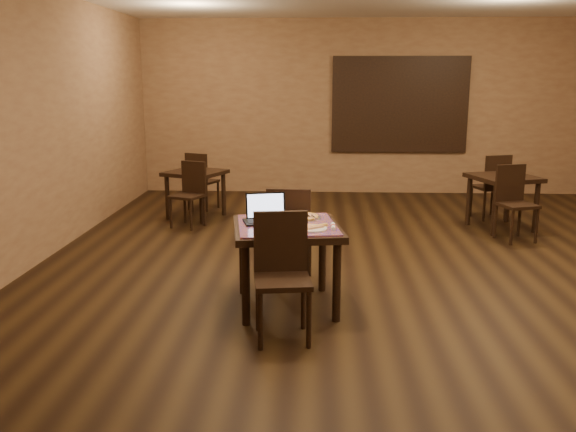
{
  "coord_description": "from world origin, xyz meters",
  "views": [
    {
      "loc": [
        -0.94,
        -5.8,
        2.02
      ],
      "look_at": [
        -1.17,
        -0.69,
        0.85
      ],
      "focal_mm": 38.0,
      "sensor_mm": 36.0,
      "label": 1
    }
  ],
  "objects_px": {
    "chair_main_near": "(282,268)",
    "other_table_b_chair_far": "(200,178)",
    "other_table_b": "(195,179)",
    "other_table_a": "(503,185)",
    "pizza_pan": "(301,218)",
    "other_table_a_chair_far": "(493,183)",
    "other_table_a_chair_near": "(514,198)",
    "other_table_b_chair_near": "(190,190)",
    "laptop": "(265,214)",
    "tiled_table": "(287,236)",
    "chair_main_far": "(289,230)"
  },
  "relations": [
    {
      "from": "other_table_b_chair_far",
      "to": "other_table_b_chair_near",
      "type": "bearing_deg",
      "value": 116.58
    },
    {
      "from": "chair_main_far",
      "to": "other_table_b_chair_far",
      "type": "bearing_deg",
      "value": -62.95
    },
    {
      "from": "tiled_table",
      "to": "laptop",
      "type": "xyz_separation_m",
      "value": [
        -0.2,
        0.11,
        0.17
      ]
    },
    {
      "from": "tiled_table",
      "to": "other_table_a_chair_far",
      "type": "distance_m",
      "value": 4.54
    },
    {
      "from": "other_table_a",
      "to": "other_table_b_chair_far",
      "type": "height_order",
      "value": "other_table_b_chair_far"
    },
    {
      "from": "tiled_table",
      "to": "other_table_b",
      "type": "xyz_separation_m",
      "value": [
        -1.51,
        3.52,
        -0.09
      ]
    },
    {
      "from": "other_table_b_chair_far",
      "to": "chair_main_near",
      "type": "bearing_deg",
      "value": 131.36
    },
    {
      "from": "other_table_a",
      "to": "other_table_a_chair_far",
      "type": "relative_size",
      "value": 1.03
    },
    {
      "from": "chair_main_far",
      "to": "other_table_b_chair_far",
      "type": "relative_size",
      "value": 1.1
    },
    {
      "from": "other_table_a_chair_far",
      "to": "chair_main_far",
      "type": "bearing_deg",
      "value": 29.21
    },
    {
      "from": "other_table_a",
      "to": "other_table_a_chair_near",
      "type": "height_order",
      "value": "other_table_a_chair_near"
    },
    {
      "from": "pizza_pan",
      "to": "other_table_a_chair_far",
      "type": "xyz_separation_m",
      "value": [
        2.67,
        3.34,
        -0.23
      ]
    },
    {
      "from": "chair_main_near",
      "to": "other_table_a_chair_far",
      "type": "height_order",
      "value": "chair_main_near"
    },
    {
      "from": "laptop",
      "to": "other_table_b",
      "type": "height_order",
      "value": "laptop"
    },
    {
      "from": "pizza_pan",
      "to": "other_table_b",
      "type": "bearing_deg",
      "value": 116.39
    },
    {
      "from": "pizza_pan",
      "to": "other_table_a_chair_far",
      "type": "relative_size",
      "value": 0.38
    },
    {
      "from": "other_table_a_chair_near",
      "to": "other_table_a_chair_far",
      "type": "height_order",
      "value": "same"
    },
    {
      "from": "pizza_pan",
      "to": "other_table_b_chair_near",
      "type": "xyz_separation_m",
      "value": [
        -1.6,
        2.75,
        -0.26
      ]
    },
    {
      "from": "other_table_a_chair_near",
      "to": "other_table_a_chair_far",
      "type": "xyz_separation_m",
      "value": [
        0.05,
        1.11,
        0.0
      ]
    },
    {
      "from": "tiled_table",
      "to": "other_table_a_chair_far",
      "type": "xyz_separation_m",
      "value": [
        2.79,
        3.58,
        -0.13
      ]
    },
    {
      "from": "other_table_b",
      "to": "other_table_b_chair_far",
      "type": "xyz_separation_m",
      "value": [
        -0.03,
        0.52,
        -0.07
      ]
    },
    {
      "from": "other_table_a",
      "to": "laptop",
      "type": "bearing_deg",
      "value": -152.94
    },
    {
      "from": "laptop",
      "to": "other_table_b_chair_far",
      "type": "distance_m",
      "value": 4.17
    },
    {
      "from": "chair_main_far",
      "to": "other_table_b_chair_far",
      "type": "xyz_separation_m",
      "value": [
        -1.53,
        3.43,
        -0.05
      ]
    },
    {
      "from": "pizza_pan",
      "to": "other_table_a_chair_far",
      "type": "distance_m",
      "value": 4.28
    },
    {
      "from": "other_table_a_chair_far",
      "to": "other_table_b_chair_near",
      "type": "relative_size",
      "value": 1.06
    },
    {
      "from": "chair_main_near",
      "to": "other_table_a",
      "type": "xyz_separation_m",
      "value": [
        2.78,
        3.64,
        0.05
      ]
    },
    {
      "from": "other_table_a_chair_far",
      "to": "other_table_a",
      "type": "bearing_deg",
      "value": 69.95
    },
    {
      "from": "chair_main_far",
      "to": "pizza_pan",
      "type": "xyz_separation_m",
      "value": [
        0.12,
        -0.37,
        0.21
      ]
    },
    {
      "from": "other_table_b",
      "to": "other_table_a",
      "type": "bearing_deg",
      "value": 16.68
    },
    {
      "from": "pizza_pan",
      "to": "other_table_b_chair_far",
      "type": "relative_size",
      "value": 0.4
    },
    {
      "from": "pizza_pan",
      "to": "other_table_b_chair_near",
      "type": "height_order",
      "value": "other_table_b_chair_near"
    },
    {
      "from": "tiled_table",
      "to": "chair_main_far",
      "type": "relative_size",
      "value": 1.06
    },
    {
      "from": "tiled_table",
      "to": "other_table_b_chair_far",
      "type": "distance_m",
      "value": 4.33
    },
    {
      "from": "other_table_a",
      "to": "other_table_b_chair_near",
      "type": "bearing_deg",
      "value": 162.99
    },
    {
      "from": "laptop",
      "to": "other_table_b_chair_near",
      "type": "height_order",
      "value": "laptop"
    },
    {
      "from": "chair_main_near",
      "to": "other_table_a_chair_far",
      "type": "relative_size",
      "value": 1.05
    },
    {
      "from": "other_table_a_chair_near",
      "to": "other_table_b_chair_near",
      "type": "relative_size",
      "value": 1.06
    },
    {
      "from": "other_table_a",
      "to": "other_table_b_chair_far",
      "type": "distance_m",
      "value": 4.42
    },
    {
      "from": "other_table_a_chair_far",
      "to": "pizza_pan",
      "type": "bearing_deg",
      "value": 33.86
    },
    {
      "from": "laptop",
      "to": "other_table_a_chair_near",
      "type": "height_order",
      "value": "laptop"
    },
    {
      "from": "other_table_a_chair_near",
      "to": "other_table_b_chair_far",
      "type": "distance_m",
      "value": 4.56
    },
    {
      "from": "chair_main_near",
      "to": "other_table_b_chair_far",
      "type": "height_order",
      "value": "chair_main_near"
    },
    {
      "from": "tiled_table",
      "to": "chair_main_far",
      "type": "distance_m",
      "value": 0.62
    },
    {
      "from": "laptop",
      "to": "other_table_b_chair_near",
      "type": "distance_m",
      "value": 3.17
    },
    {
      "from": "other_table_a",
      "to": "other_table_a_chair_near",
      "type": "bearing_deg",
      "value": -110.05
    },
    {
      "from": "laptop",
      "to": "pizza_pan",
      "type": "distance_m",
      "value": 0.35
    },
    {
      "from": "pizza_pan",
      "to": "other_table_b",
      "type": "distance_m",
      "value": 3.66
    },
    {
      "from": "chair_main_near",
      "to": "other_table_b_chair_near",
      "type": "height_order",
      "value": "chair_main_near"
    },
    {
      "from": "pizza_pan",
      "to": "other_table_b",
      "type": "height_order",
      "value": "pizza_pan"
    }
  ]
}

